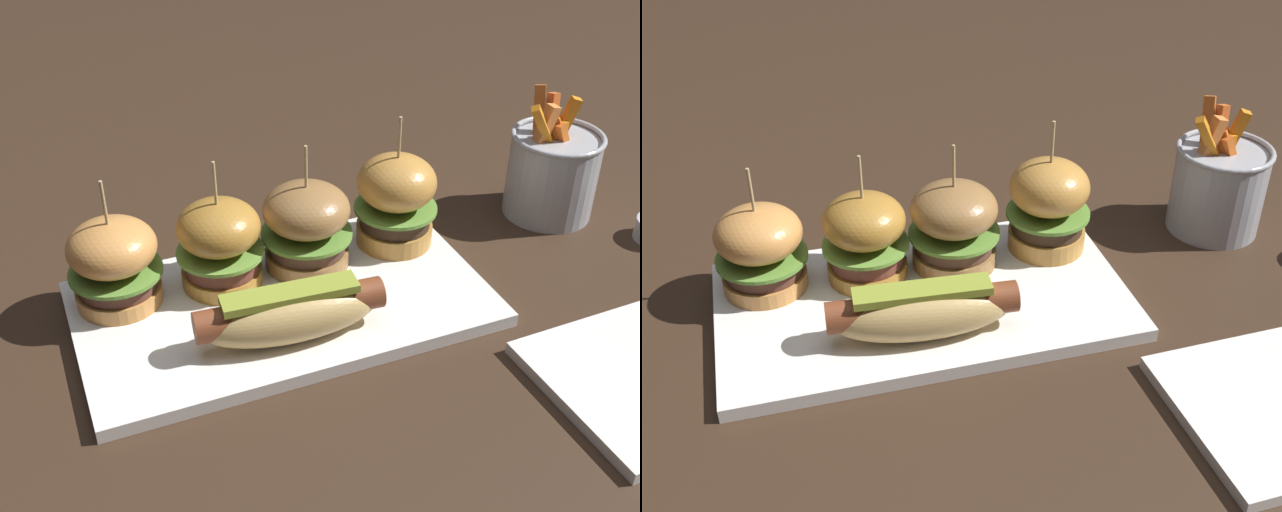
% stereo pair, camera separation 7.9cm
% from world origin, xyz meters
% --- Properties ---
extents(ground_plane, '(3.00, 3.00, 0.00)m').
position_xyz_m(ground_plane, '(0.00, 0.00, 0.00)').
color(ground_plane, '#382619').
extents(platter_main, '(0.40, 0.22, 0.01)m').
position_xyz_m(platter_main, '(0.00, 0.00, 0.01)').
color(platter_main, white).
rests_on(platter_main, ground).
extents(hot_dog, '(0.18, 0.07, 0.05)m').
position_xyz_m(hot_dog, '(-0.01, -0.06, 0.04)').
color(hot_dog, tan).
rests_on(hot_dog, platter_main).
extents(slider_far_left, '(0.09, 0.09, 0.13)m').
position_xyz_m(slider_far_left, '(-0.15, 0.06, 0.06)').
color(slider_far_left, '#D68F47').
rests_on(slider_far_left, platter_main).
extents(slider_center_left, '(0.09, 0.09, 0.14)m').
position_xyz_m(slider_center_left, '(-0.05, 0.05, 0.06)').
color(slider_center_left, '#B07A2F').
rests_on(slider_center_left, platter_main).
extents(slider_center_right, '(0.09, 0.09, 0.14)m').
position_xyz_m(slider_center_right, '(0.05, 0.05, 0.06)').
color(slider_center_right, olive).
rests_on(slider_center_right, platter_main).
extents(slider_far_right, '(0.09, 0.09, 0.15)m').
position_xyz_m(slider_far_right, '(0.15, 0.05, 0.07)').
color(slider_far_right, '#C5893C').
rests_on(slider_far_right, platter_main).
extents(fries_bucket, '(0.11, 0.11, 0.15)m').
position_xyz_m(fries_bucket, '(0.35, 0.06, 0.05)').
color(fries_bucket, '#A8AAB2').
rests_on(fries_bucket, ground).
extents(side_plate, '(0.17, 0.17, 0.01)m').
position_xyz_m(side_plate, '(0.26, -0.22, 0.01)').
color(side_plate, white).
rests_on(side_plate, ground).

